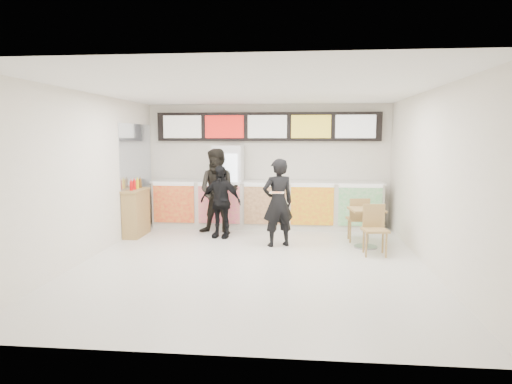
# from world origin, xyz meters

# --- Properties ---
(floor) EXTENTS (7.00, 7.00, 0.00)m
(floor) POSITION_xyz_m (0.00, 0.00, 0.00)
(floor) COLOR beige
(floor) RESTS_ON ground
(ceiling) EXTENTS (7.00, 7.00, 0.00)m
(ceiling) POSITION_xyz_m (0.00, 0.00, 3.00)
(ceiling) COLOR white
(ceiling) RESTS_ON wall_back
(wall_back) EXTENTS (6.00, 0.00, 6.00)m
(wall_back) POSITION_xyz_m (0.00, 3.50, 1.50)
(wall_back) COLOR silver
(wall_back) RESTS_ON floor
(wall_left) EXTENTS (0.00, 7.00, 7.00)m
(wall_left) POSITION_xyz_m (-3.00, 0.00, 1.50)
(wall_left) COLOR silver
(wall_left) RESTS_ON floor
(wall_right) EXTENTS (0.00, 7.00, 7.00)m
(wall_right) POSITION_xyz_m (3.00, 0.00, 1.50)
(wall_right) COLOR silver
(wall_right) RESTS_ON floor
(service_counter) EXTENTS (5.56, 0.77, 1.14)m
(service_counter) POSITION_xyz_m (0.00, 3.09, 0.57)
(service_counter) COLOR silver
(service_counter) RESTS_ON floor
(menu_board) EXTENTS (5.50, 0.14, 0.70)m
(menu_board) POSITION_xyz_m (0.00, 3.41, 2.45)
(menu_board) COLOR black
(menu_board) RESTS_ON wall_back
(drinks_fridge) EXTENTS (0.70, 0.67, 2.00)m
(drinks_fridge) POSITION_xyz_m (-0.93, 3.11, 1.00)
(drinks_fridge) COLOR white
(drinks_fridge) RESTS_ON floor
(mirror_panel) EXTENTS (0.01, 2.00, 1.50)m
(mirror_panel) POSITION_xyz_m (-2.99, 2.45, 1.75)
(mirror_panel) COLOR #B2B7BF
(mirror_panel) RESTS_ON wall_left
(customer_main) EXTENTS (0.76, 0.65, 1.78)m
(customer_main) POSITION_xyz_m (0.38, 1.24, 0.89)
(customer_main) COLOR black
(customer_main) RESTS_ON floor
(customer_left) EXTENTS (1.02, 0.83, 1.94)m
(customer_left) POSITION_xyz_m (-1.03, 2.28, 0.97)
(customer_left) COLOR black
(customer_left) RESTS_ON floor
(customer_mid) EXTENTS (0.99, 0.57, 1.59)m
(customer_mid) POSITION_xyz_m (-0.92, 1.90, 0.79)
(customer_mid) COLOR black
(customer_mid) RESTS_ON floor
(pizza_slice) EXTENTS (0.36, 0.36, 0.02)m
(pizza_slice) POSITION_xyz_m (0.38, 0.79, 1.16)
(pizza_slice) COLOR beige
(pizza_slice) RESTS_ON customer_main
(cafe_table) EXTENTS (0.72, 1.65, 0.94)m
(cafe_table) POSITION_xyz_m (2.14, 1.26, 0.55)
(cafe_table) COLOR #A27F4A
(cafe_table) RESTS_ON floor
(condiment_ledge) EXTENTS (0.38, 0.94, 1.25)m
(condiment_ledge) POSITION_xyz_m (-2.82, 1.88, 0.54)
(condiment_ledge) COLOR #A27F4A
(condiment_ledge) RESTS_ON floor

